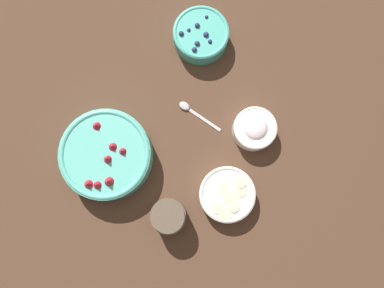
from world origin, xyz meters
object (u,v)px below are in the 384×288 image
bowl_strawberries (106,155)px  bowl_blueberries (201,35)px  bowl_bananas (227,195)px  jar_chocolate (169,216)px  bowl_cream (254,129)px

bowl_strawberries → bowl_blueberries: size_ratio=1.54×
bowl_bananas → jar_chocolate: jar_chocolate is taller
bowl_strawberries → jar_chocolate: bowl_strawberries is taller
bowl_blueberries → jar_chocolate: bearing=142.1°
bowl_blueberries → bowl_strawberries: bearing=115.3°
bowl_bananas → bowl_cream: bowl_cream is taller
bowl_strawberries → bowl_bananas: size_ratio=1.62×
bowl_blueberries → bowl_cream: 0.31m
jar_chocolate → bowl_cream: bearing=-73.1°
bowl_cream → bowl_blueberries: bearing=0.1°
bowl_blueberries → jar_chocolate: size_ratio=1.71×
bowl_strawberries → bowl_cream: bearing=-107.8°
bowl_bananas → jar_chocolate: (0.02, 0.16, 0.01)m
bowl_blueberries → bowl_bananas: 0.45m
jar_chocolate → bowl_blueberries: bearing=-37.9°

